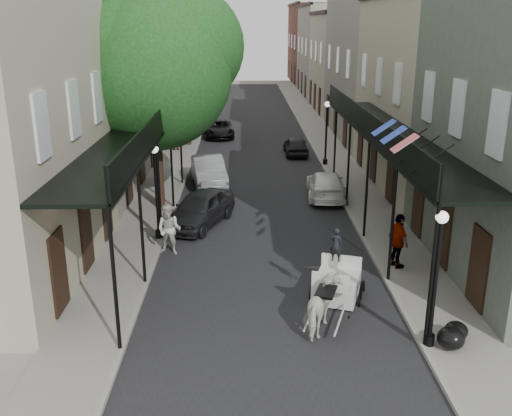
{
  "coord_description": "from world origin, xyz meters",
  "views": [
    {
      "loc": [
        -0.73,
        -15.05,
        8.22
      ],
      "look_at": [
        -0.3,
        5.14,
        1.6
      ],
      "focal_mm": 40.0,
      "sensor_mm": 36.0,
      "label": 1
    }
  ],
  "objects_px": {
    "pedestrian_walking": "(169,230)",
    "pedestrian_sidewalk_left": "(175,135)",
    "pedestrian_sidewalk_right": "(398,241)",
    "lamppost_right_far": "(326,132)",
    "car_right_far": "(296,146)",
    "horse": "(325,306)",
    "carriage": "(339,265)",
    "car_left_far": "(219,129)",
    "car_right_near": "(326,185)",
    "lamppost_left": "(157,191)",
    "car_left_mid": "(209,171)",
    "lamppost_right_near": "(436,278)",
    "car_left_near": "(200,208)",
    "tree_near": "(163,64)",
    "tree_far": "(191,59)"
  },
  "relations": [
    {
      "from": "pedestrian_sidewalk_left",
      "to": "car_left_near",
      "type": "relative_size",
      "value": 0.46
    },
    {
      "from": "carriage",
      "to": "car_left_mid",
      "type": "relative_size",
      "value": 0.57
    },
    {
      "from": "lamppost_right_near",
      "to": "lamppost_left",
      "type": "height_order",
      "value": "same"
    },
    {
      "from": "pedestrian_sidewalk_right",
      "to": "lamppost_right_far",
      "type": "bearing_deg",
      "value": -14.89
    },
    {
      "from": "tree_near",
      "to": "pedestrian_sidewalk_right",
      "type": "bearing_deg",
      "value": -39.5
    },
    {
      "from": "tree_far",
      "to": "lamppost_left",
      "type": "xyz_separation_m",
      "value": [
        0.15,
        -18.18,
        -3.79
      ]
    },
    {
      "from": "lamppost_right_far",
      "to": "pedestrian_sidewalk_left",
      "type": "relative_size",
      "value": 1.89
    },
    {
      "from": "lamppost_left",
      "to": "car_right_near",
      "type": "bearing_deg",
      "value": 37.53
    },
    {
      "from": "pedestrian_walking",
      "to": "pedestrian_sidewalk_left",
      "type": "xyz_separation_m",
      "value": [
        -1.76,
        17.59,
        0.15
      ]
    },
    {
      "from": "car_right_near",
      "to": "car_right_far",
      "type": "height_order",
      "value": "car_right_near"
    },
    {
      "from": "horse",
      "to": "pedestrian_sidewalk_left",
      "type": "distance_m",
      "value": 24.17
    },
    {
      "from": "horse",
      "to": "pedestrian_sidewalk_left",
      "type": "height_order",
      "value": "pedestrian_sidewalk_left"
    },
    {
      "from": "pedestrian_sidewalk_left",
      "to": "car_left_near",
      "type": "distance_m",
      "value": 14.69
    },
    {
      "from": "horse",
      "to": "pedestrian_sidewalk_right",
      "type": "distance_m",
      "value": 5.03
    },
    {
      "from": "carriage",
      "to": "pedestrian_sidewalk_left",
      "type": "relative_size",
      "value": 1.29
    },
    {
      "from": "tree_far",
      "to": "lamppost_right_near",
      "type": "height_order",
      "value": "tree_far"
    },
    {
      "from": "pedestrian_walking",
      "to": "lamppost_left",
      "type": "bearing_deg",
      "value": 128.99
    },
    {
      "from": "pedestrian_walking",
      "to": "car_right_far",
      "type": "xyz_separation_m",
      "value": [
        6.1,
        16.42,
        -0.35
      ]
    },
    {
      "from": "pedestrian_sidewalk_left",
      "to": "carriage",
      "type": "bearing_deg",
      "value": 100.41
    },
    {
      "from": "tree_far",
      "to": "lamppost_left",
      "type": "bearing_deg",
      "value": -89.54
    },
    {
      "from": "pedestrian_walking",
      "to": "car_right_far",
      "type": "relative_size",
      "value": 0.54
    },
    {
      "from": "pedestrian_walking",
      "to": "car_right_far",
      "type": "height_order",
      "value": "pedestrian_walking"
    },
    {
      "from": "tree_near",
      "to": "lamppost_right_near",
      "type": "relative_size",
      "value": 2.6
    },
    {
      "from": "tree_near",
      "to": "lamppost_right_far",
      "type": "distance_m",
      "value": 12.24
    },
    {
      "from": "tree_near",
      "to": "horse",
      "type": "distance_m",
      "value": 13.78
    },
    {
      "from": "tree_far",
      "to": "tree_near",
      "type": "bearing_deg",
      "value": -89.81
    },
    {
      "from": "pedestrian_walking",
      "to": "pedestrian_sidewalk_right",
      "type": "height_order",
      "value": "pedestrian_sidewalk_right"
    },
    {
      "from": "tree_near",
      "to": "carriage",
      "type": "xyz_separation_m",
      "value": [
        6.42,
        -8.94,
        -5.5
      ]
    },
    {
      "from": "lamppost_left",
      "to": "lamppost_right_far",
      "type": "xyz_separation_m",
      "value": [
        8.2,
        12.0,
        0.0
      ]
    },
    {
      "from": "car_left_mid",
      "to": "car_right_far",
      "type": "height_order",
      "value": "car_left_mid"
    },
    {
      "from": "carriage",
      "to": "horse",
      "type": "bearing_deg",
      "value": -90.0
    },
    {
      "from": "pedestrian_sidewalk_left",
      "to": "car_right_far",
      "type": "distance_m",
      "value": 7.96
    },
    {
      "from": "pedestrian_sidewalk_left",
      "to": "pedestrian_sidewalk_right",
      "type": "xyz_separation_m",
      "value": [
        9.78,
        -19.22,
        -0.02
      ]
    },
    {
      "from": "pedestrian_walking",
      "to": "car_left_far",
      "type": "height_order",
      "value": "pedestrian_walking"
    },
    {
      "from": "pedestrian_walking",
      "to": "car_left_mid",
      "type": "xyz_separation_m",
      "value": [
        0.9,
        9.37,
        -0.22
      ]
    },
    {
      "from": "lamppost_right_far",
      "to": "car_left_near",
      "type": "xyz_separation_m",
      "value": [
        -6.7,
        -10.23,
        -1.32
      ]
    },
    {
      "from": "lamppost_right_near",
      "to": "car_right_far",
      "type": "height_order",
      "value": "lamppost_right_near"
    },
    {
      "from": "car_right_near",
      "to": "lamppost_right_near",
      "type": "bearing_deg",
      "value": 97.92
    },
    {
      "from": "horse",
      "to": "pedestrian_sidewalk_right",
      "type": "xyz_separation_m",
      "value": [
        3.05,
        3.99,
        0.33
      ]
    },
    {
      "from": "tree_near",
      "to": "car_left_mid",
      "type": "relative_size",
      "value": 2.15
    },
    {
      "from": "lamppost_right_near",
      "to": "carriage",
      "type": "relative_size",
      "value": 1.46
    },
    {
      "from": "car_left_mid",
      "to": "car_right_near",
      "type": "relative_size",
      "value": 1.02
    },
    {
      "from": "car_left_far",
      "to": "car_right_near",
      "type": "relative_size",
      "value": 1.02
    },
    {
      "from": "car_left_near",
      "to": "car_right_far",
      "type": "bearing_deg",
      "value": 90.19
    },
    {
      "from": "lamppost_left",
      "to": "car_left_mid",
      "type": "distance_m",
      "value": 8.24
    },
    {
      "from": "car_left_far",
      "to": "car_right_near",
      "type": "xyz_separation_m",
      "value": [
        5.85,
        -15.5,
        0.01
      ]
    },
    {
      "from": "tree_far",
      "to": "pedestrian_walking",
      "type": "xyz_separation_m",
      "value": [
        0.75,
        -19.55,
        -4.88
      ]
    },
    {
      "from": "pedestrian_sidewalk_left",
      "to": "car_left_mid",
      "type": "distance_m",
      "value": 8.64
    },
    {
      "from": "lamppost_right_far",
      "to": "pedestrian_sidewalk_left",
      "type": "bearing_deg",
      "value": 155.77
    },
    {
      "from": "lamppost_left",
      "to": "carriage",
      "type": "bearing_deg",
      "value": -36.98
    }
  ]
}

